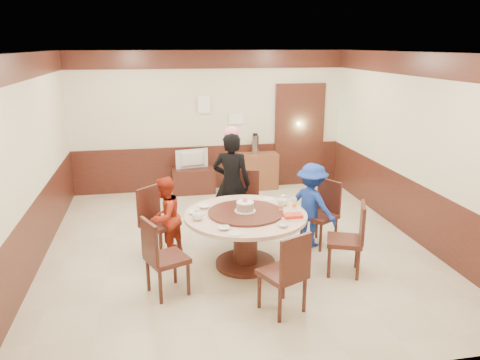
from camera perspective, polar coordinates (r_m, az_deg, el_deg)
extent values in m
plane|color=beige|center=(7.09, -0.55, -7.96)|extent=(6.00, 6.00, 0.00)
plane|color=white|center=(6.47, -0.62, 15.28)|extent=(6.00, 6.00, 0.00)
cube|color=beige|center=(9.56, -3.78, 7.11)|extent=(5.50, 0.04, 2.80)
cube|color=beige|center=(3.86, 7.36, -6.83)|extent=(5.50, 0.04, 2.80)
cube|color=beige|center=(6.74, -24.26, 1.86)|extent=(0.04, 6.00, 2.80)
cube|color=beige|center=(7.62, 20.29, 3.80)|extent=(0.04, 6.00, 2.80)
cube|color=#3E1A13|center=(6.92, -0.56, -4.56)|extent=(5.50, 6.00, 0.90)
cube|color=#3E1A13|center=(6.48, -0.61, 13.73)|extent=(5.50, 6.00, 0.35)
cube|color=#3E1A13|center=(9.98, 7.23, 5.36)|extent=(1.05, 0.08, 2.18)
cube|color=#86CF99|center=(10.00, 7.19, 5.38)|extent=(0.88, 0.02, 2.05)
cylinder|color=#3E1A13|center=(6.49, 0.67, -10.10)|extent=(0.81, 0.81, 0.06)
cylinder|color=#3E1A13|center=(6.35, 0.68, -7.47)|extent=(0.33, 0.33, 0.65)
cylinder|color=#D3AB99|center=(6.21, 0.69, -4.34)|extent=(1.63, 1.63, 0.05)
cylinder|color=#3E1A13|center=(6.20, 0.69, -3.99)|extent=(1.00, 1.00, 0.03)
cube|color=#3E1A13|center=(7.06, 9.65, -4.38)|extent=(0.60, 0.60, 0.06)
cube|color=#3E1A13|center=(7.13, 10.80, -1.93)|extent=(0.25, 0.38, 0.50)
cube|color=#3E1A13|center=(7.15, 9.56, -6.18)|extent=(0.36, 0.36, 0.42)
cube|color=#3E1A13|center=(7.43, 0.62, -3.08)|extent=(0.54, 0.54, 0.06)
cube|color=#3E1A13|center=(7.55, 0.76, -0.62)|extent=(0.41, 0.15, 0.50)
cube|color=#3E1A13|center=(7.52, 0.62, -4.80)|extent=(0.36, 0.36, 0.42)
cube|color=#3E1A13|center=(6.75, -9.73, -5.35)|extent=(0.62, 0.62, 0.06)
cube|color=#3E1A13|center=(6.81, -11.09, -2.83)|extent=(0.33, 0.32, 0.50)
cube|color=#3E1A13|center=(6.85, -9.64, -7.22)|extent=(0.36, 0.36, 0.42)
cube|color=#3E1A13|center=(5.71, -8.87, -9.47)|extent=(0.58, 0.58, 0.06)
cube|color=#3E1A13|center=(5.52, -10.98, -7.41)|extent=(0.20, 0.40, 0.50)
cube|color=#3E1A13|center=(5.81, -8.76, -11.60)|extent=(0.36, 0.36, 0.42)
cube|color=#3E1A13|center=(5.32, 5.17, -11.31)|extent=(0.58, 0.58, 0.06)
cube|color=#3E1A13|center=(5.06, 6.81, -9.46)|extent=(0.40, 0.21, 0.50)
cube|color=#3E1A13|center=(5.44, 5.10, -13.55)|extent=(0.36, 0.36, 0.42)
cube|color=#3E1A13|center=(6.27, 12.60, -7.26)|extent=(0.57, 0.57, 0.06)
cube|color=#3E1A13|center=(6.18, 14.70, -5.04)|extent=(0.19, 0.41, 0.50)
cube|color=#3E1A13|center=(6.37, 12.47, -9.24)|extent=(0.36, 0.36, 0.42)
imported|color=black|center=(7.29, -1.04, -0.44)|extent=(0.70, 0.59, 1.63)
imported|color=#AA2B16|center=(6.66, -9.14, -4.46)|extent=(0.69, 0.71, 1.15)
imported|color=navy|center=(6.96, 8.72, -3.06)|extent=(0.86, 0.93, 1.26)
cylinder|color=white|center=(6.20, 0.62, -3.77)|extent=(0.28, 0.28, 0.01)
cylinder|color=gray|center=(6.18, 0.62, -3.26)|extent=(0.23, 0.23, 0.10)
cylinder|color=white|center=(6.16, 0.62, -2.74)|extent=(0.23, 0.23, 0.01)
sphere|color=pink|center=(6.15, 0.63, -2.41)|extent=(0.07, 0.07, 0.07)
ellipsoid|color=white|center=(5.99, -5.20, -4.34)|extent=(0.17, 0.15, 0.13)
ellipsoid|color=white|center=(6.53, 5.24, -2.58)|extent=(0.17, 0.15, 0.13)
imported|color=white|center=(6.42, -4.37, -3.25)|extent=(0.17, 0.17, 0.04)
imported|color=white|center=(5.78, 5.26, -5.50)|extent=(0.14, 0.14, 0.04)
imported|color=white|center=(5.68, -1.95, -5.88)|extent=(0.14, 0.14, 0.03)
imported|color=white|center=(6.19, 6.77, -4.03)|extent=(0.15, 0.15, 0.05)
imported|color=white|center=(6.21, -5.54, -3.99)|extent=(0.15, 0.15, 0.04)
cylinder|color=white|center=(5.56, -0.52, -6.51)|extent=(0.18, 0.18, 0.01)
cylinder|color=white|center=(6.75, 3.60, -2.37)|extent=(0.18, 0.18, 0.01)
cube|color=white|center=(6.06, 6.44, -4.63)|extent=(0.30, 0.20, 0.02)
cube|color=red|center=(6.05, 6.45, -4.35)|extent=(0.24, 0.15, 0.04)
cylinder|color=white|center=(6.26, 5.05, -3.20)|extent=(0.06, 0.06, 0.16)
cylinder|color=white|center=(6.35, 6.66, -2.96)|extent=(0.06, 0.06, 0.16)
cube|color=#3E1A13|center=(9.53, -5.69, -0.06)|extent=(0.85, 0.45, 0.50)
imported|color=gray|center=(9.42, -5.77, 2.53)|extent=(0.67, 0.22, 0.38)
cube|color=brown|center=(9.73, 2.19, 1.11)|extent=(0.80, 0.40, 0.75)
cylinder|color=silver|center=(9.58, 1.86, 4.36)|extent=(0.15, 0.15, 0.38)
cube|color=white|center=(9.46, -4.40, 9.14)|extent=(0.25, 0.00, 0.35)
cube|color=white|center=(9.59, -0.47, 7.47)|extent=(0.30, 0.00, 0.22)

